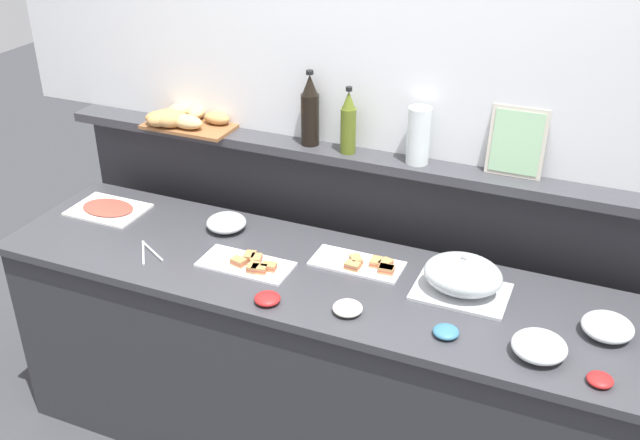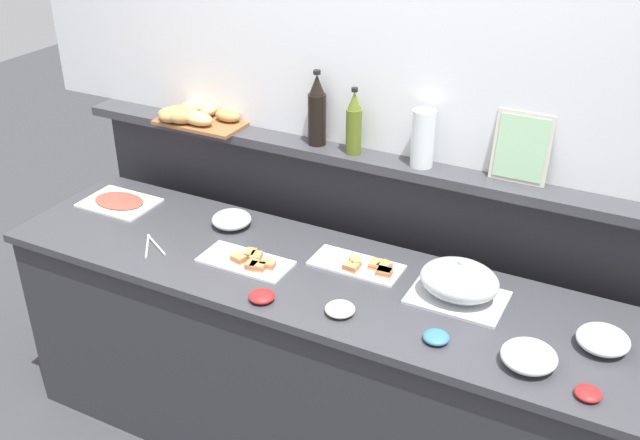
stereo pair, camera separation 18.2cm
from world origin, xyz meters
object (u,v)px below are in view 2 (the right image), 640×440
Objects in this scene: bread_basket at (195,114)px; framed_picture at (522,148)px; serving_cloche at (459,282)px; sandwich_platter_side at (248,261)px; glass_bowl_medium at (232,220)px; water_carafe at (423,138)px; serving_tongs at (152,245)px; cold_cuts_platter at (119,202)px; condiment_bowl_dark at (262,296)px; glass_bowl_small at (529,357)px; sandwich_platter_rear at (362,266)px; wine_bottle_dark at (317,112)px; condiment_bowl_red at (588,393)px; condiment_bowl_teal at (340,309)px; olive_oil_bottle at (354,124)px; condiment_bowl_cream at (436,337)px; glass_bowl_large at (603,340)px.

bread_basket is 1.44m from framed_picture.
sandwich_platter_side is at bearing -169.96° from serving_cloche.
glass_bowl_medium is 0.73× the size of water_carafe.
serving_tongs is at bearing -149.04° from water_carafe.
glass_bowl_medium is 0.88m from water_carafe.
cold_cuts_platter is at bearing 168.04° from sandwich_platter_side.
cold_cuts_platter is 1.03m from condiment_bowl_dark.
bread_basket is (-1.67, 0.59, 0.33)m from glass_bowl_small.
serving_cloche reaches higher than sandwich_platter_rear.
serving_tongs is 0.72× the size of water_carafe.
condiment_bowl_red is at bearing -28.09° from wine_bottle_dark.
sandwich_platter_rear is 1.13× the size of wine_bottle_dark.
glass_bowl_medium is 1.57× the size of condiment_bowl_teal.
olive_oil_bottle is 0.79m from bread_basket.
olive_oil_bottle is at bearing -178.11° from water_carafe.
sandwich_platter_rear is 0.50m from condiment_bowl_cream.
condiment_bowl_cream reaches higher than cold_cuts_platter.
condiment_bowl_red is 0.49× the size of serving_tongs.
sandwich_platter_rear reaches higher than condiment_bowl_red.
condiment_bowl_cream is 0.81m from water_carafe.
serving_tongs is 0.41× the size of bread_basket.
olive_oil_bottle is 0.69× the size of bread_basket.
glass_bowl_medium reaches higher than condiment_bowl_dark.
framed_picture is at bearing 4.17° from olive_oil_bottle.
olive_oil_bottle is (0.04, 0.67, 0.43)m from condiment_bowl_dark.
sandwich_platter_side is 1.15× the size of wine_bottle_dark.
glass_bowl_small is 0.65× the size of olive_oil_bottle.
bread_basket is at bearing 143.41° from glass_bowl_medium.
glass_bowl_large reaches higher than sandwich_platter_side.
serving_cloche is 3.19× the size of condiment_bowl_teal.
bread_basket is (-1.87, 0.39, 0.33)m from glass_bowl_large.
glass_bowl_medium reaches higher than cold_cuts_platter.
sandwich_platter_rear is 4.01× the size of condiment_bowl_cream.
sandwich_platter_rear is 2.16× the size of serving_tongs.
condiment_bowl_dark is at bearing -175.25° from glass_bowl_small.
condiment_bowl_cream is 0.34× the size of framed_picture.
serving_tongs is 0.52× the size of wine_bottle_dark.
condiment_bowl_dark reaches higher than condiment_bowl_cream.
framed_picture is (0.08, 0.39, 0.39)m from serving_cloche.
sandwich_platter_side is 0.69m from olive_oil_bottle.
glass_bowl_small reaches higher than sandwich_platter_rear.
glass_bowl_small is (-0.19, -0.20, 0.00)m from glass_bowl_large.
serving_cloche is 0.71m from condiment_bowl_dark.
condiment_bowl_cream is 0.95m from olive_oil_bottle.
glass_bowl_large reaches higher than condiment_bowl_teal.
condiment_bowl_teal is 0.40× the size of framed_picture.
framed_picture is at bearing 2.01° from wine_bottle_dark.
framed_picture is (0.41, 0.66, 0.44)m from condiment_bowl_teal.
condiment_bowl_teal is 0.34× the size of wine_bottle_dark.
condiment_bowl_red is 0.29× the size of olive_oil_bottle.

